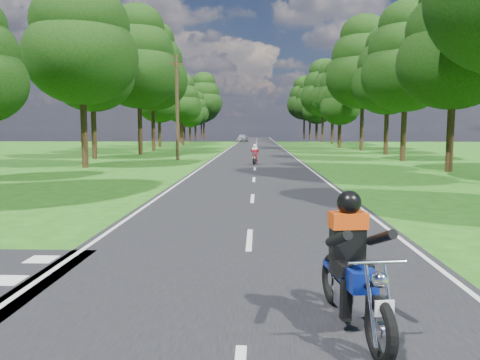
{
  "coord_description": "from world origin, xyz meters",
  "views": [
    {
      "loc": [
        0.17,
        -7.94,
        2.41
      ],
      "look_at": [
        -0.28,
        4.0,
        1.1
      ],
      "focal_mm": 35.0,
      "sensor_mm": 36.0,
      "label": 1
    }
  ],
  "objects": [
    {
      "name": "ground",
      "position": [
        0.0,
        0.0,
        0.0
      ],
      "size": [
        160.0,
        160.0,
        0.0
      ],
      "primitive_type": "plane",
      "color": "#1E5513",
      "rests_on": "ground"
    },
    {
      "name": "main_road",
      "position": [
        0.0,
        50.0,
        0.01
      ],
      "size": [
        7.0,
        140.0,
        0.02
      ],
      "primitive_type": "cube",
      "color": "black",
      "rests_on": "ground"
    },
    {
      "name": "road_markings",
      "position": [
        -0.14,
        48.13,
        0.02
      ],
      "size": [
        7.4,
        140.0,
        0.01
      ],
      "color": "silver",
      "rests_on": "main_road"
    },
    {
      "name": "treeline",
      "position": [
        1.43,
        60.06,
        8.25
      ],
      "size": [
        40.0,
        115.35,
        14.78
      ],
      "color": "black",
      "rests_on": "ground"
    },
    {
      "name": "telegraph_pole",
      "position": [
        -6.0,
        28.0,
        4.07
      ],
      "size": [
        1.2,
        0.26,
        8.0
      ],
      "color": "#382616",
      "rests_on": "ground"
    },
    {
      "name": "rider_near_blue",
      "position": [
        1.32,
        -2.49,
        0.85
      ],
      "size": [
        0.94,
        2.06,
        1.65
      ],
      "primitive_type": null,
      "rotation": [
        0.0,
        0.0,
        0.14
      ],
      "color": "navy",
      "rests_on": "main_road"
    },
    {
      "name": "rider_far_red",
      "position": [
        -0.03,
        23.53,
        0.71
      ],
      "size": [
        0.67,
        1.68,
        1.37
      ],
      "primitive_type": null,
      "rotation": [
        0.0,
        0.0,
        -0.08
      ],
      "color": "#A41F0C",
      "rests_on": "main_road"
    },
    {
      "name": "distant_car",
      "position": [
        -2.6,
        77.14,
        0.73
      ],
      "size": [
        2.26,
        4.37,
        1.42
      ],
      "primitive_type": "imported",
      "rotation": [
        0.0,
        0.0,
        -0.14
      ],
      "color": "silver",
      "rests_on": "main_road"
    }
  ]
}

